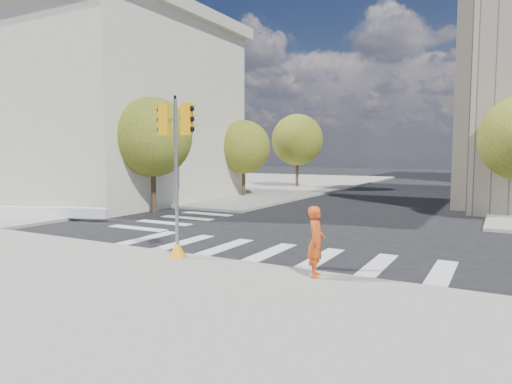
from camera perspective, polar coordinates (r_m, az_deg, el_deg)
ground at (r=17.26m, az=5.17°, el=-6.29°), size 160.00×160.00×0.00m
sidewalk_near at (r=8.76m, az=-26.61°, el=-17.64°), size 30.00×14.00×0.15m
sidewalk_far_left at (r=49.50m, az=-4.05°, el=1.16°), size 28.00×40.00×0.15m
classical_building at (r=35.75m, az=-20.16°, el=9.61°), size 19.00×15.00×12.70m
tree_lw_near at (r=26.06m, az=-12.81°, el=6.70°), size 4.40×4.40×6.41m
tree_lw_mid at (r=34.19m, az=-1.57°, el=5.64°), size 4.00×4.00×5.77m
tree_lw_far at (r=43.14m, az=5.19°, el=6.52°), size 4.80×4.80×6.95m
traffic_signal at (r=14.03m, az=-9.91°, el=0.33°), size 1.08×0.56×4.91m
photographer at (r=11.93m, az=7.51°, el=-6.16°), size 0.61×0.77×1.84m
planter_wall at (r=24.84m, az=-24.30°, el=-2.32°), size 5.74×2.53×0.50m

